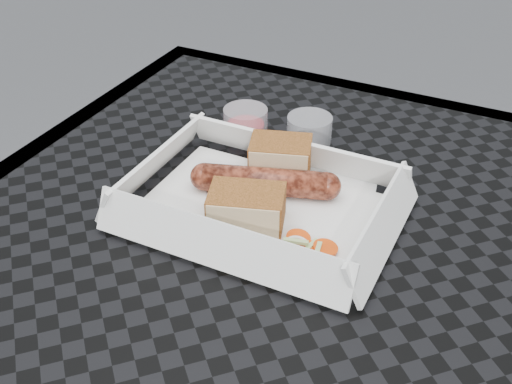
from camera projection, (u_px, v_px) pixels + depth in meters
patio_table at (334, 371)px, 0.55m from camera, size 0.80×0.80×0.74m
food_tray at (261, 211)px, 0.61m from camera, size 0.22×0.15×0.00m
bratwurst at (265, 181)px, 0.62m from camera, size 0.14×0.07×0.03m
bread_near at (280, 158)px, 0.65m from camera, size 0.07×0.06×0.04m
bread_far at (247, 208)px, 0.58m from camera, size 0.08×0.06×0.03m
veg_garnish at (304, 255)px, 0.55m from camera, size 0.03×0.03×0.00m
napkin at (314, 189)px, 0.64m from camera, size 0.14×0.14×0.00m
condiment_cup_sauce at (246, 121)px, 0.72m from camera, size 0.05×0.05×0.03m
condiment_cup_empty at (309, 129)px, 0.71m from camera, size 0.05×0.05×0.03m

